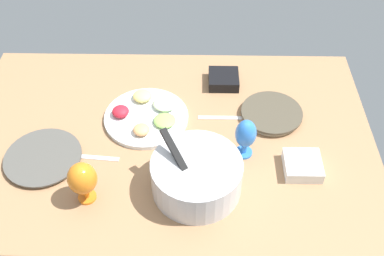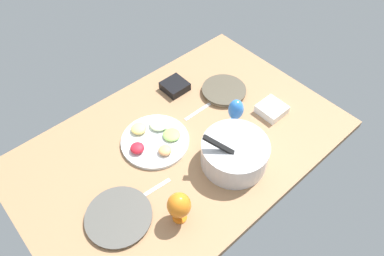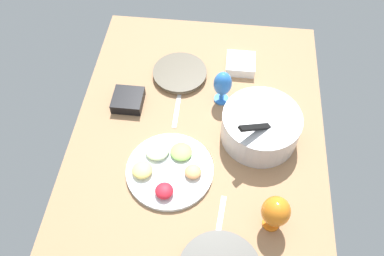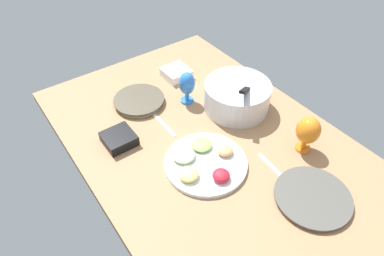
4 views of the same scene
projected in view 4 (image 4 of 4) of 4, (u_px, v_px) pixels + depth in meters
The scene contains 11 objects.
ground_plane at pixel (210, 145), 149.03cm from camera, with size 160.00×104.00×4.00cm, color #99704C.
dinner_plate_left at pixel (139, 101), 166.17cm from camera, with size 24.69×24.69×2.80cm.
dinner_plate_right at pixel (313, 197), 125.61cm from camera, with size 28.45×28.45×1.92cm.
mixing_bowl at pixel (237, 95), 160.02cm from camera, with size 31.13×31.13×20.61cm.
fruit_platter at pixel (204, 162), 137.19cm from camera, with size 33.71×33.71×5.51cm.
hurricane_glass_blue at pixel (187, 85), 161.45cm from camera, with size 7.76×7.76×16.64cm.
hurricane_glass_orange at pixel (308, 131), 137.75cm from camera, with size 9.89×9.89×16.72cm.
square_bowl_black at pixel (119, 138), 145.72cm from camera, with size 12.88×12.88×4.65cm.
square_bowl_white at pixel (176, 73), 181.92cm from camera, with size 13.23×13.23×4.58cm.
fork_by_left_plate at pixel (164, 125), 155.30cm from camera, with size 18.00×1.80×0.60cm, color silver.
fork_by_right_plate at pixel (273, 168), 136.81cm from camera, with size 18.00×1.80×0.60cm, color silver.
Camera 4 is at (79.18, -66.57, 105.82)cm, focal length 31.88 mm.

